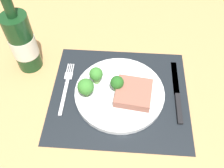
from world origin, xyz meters
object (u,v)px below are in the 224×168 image
knife (177,96)px  wine_bottle (23,42)px  plate (120,93)px  steak (133,93)px  fork (66,87)px

knife → wine_bottle: wine_bottle is taller
plate → knife: size_ratio=1.15×
steak → fork: bearing=172.5°
plate → fork: plate is taller
steak → fork: steak is taller
plate → fork: size_ratio=1.37×
wine_bottle → steak: bearing=-18.7°
fork → knife: bearing=-2.9°
knife → plate: bearing=179.6°
plate → steak: bearing=-17.2°
plate → wine_bottle: size_ratio=0.97×
plate → steak: 4.69cm
fork → steak: bearing=-8.9°
steak → plate: bearing=162.8°
fork → knife: 33.45cm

